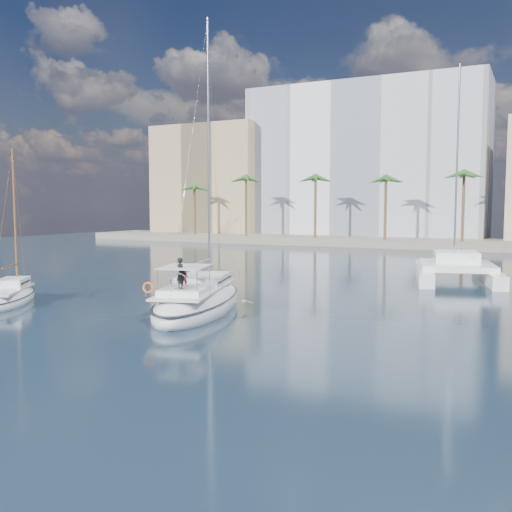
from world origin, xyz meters
The scene contains 10 objects.
ground centered at (0.00, 0.00, 0.00)m, with size 160.00×160.00×0.00m, color black.
quay centered at (0.00, 61.00, 0.60)m, with size 120.00×14.00×1.20m, color gray.
building_modern centered at (-12.00, 73.00, 14.00)m, with size 42.00×16.00×28.00m, color white.
building_tan_left centered at (-42.00, 69.00, 11.00)m, with size 22.00×14.00×22.00m, color tan.
palm_left centered at (-34.00, 57.00, 10.28)m, with size 3.60×3.60×12.30m.
palm_centre centered at (0.00, 57.00, 10.28)m, with size 3.60×3.60×12.30m.
main_sloop centered at (-2.18, -0.95, 0.57)m, with size 7.73×13.78×19.49m.
small_sloop centered at (-14.77, -4.36, 0.41)m, with size 6.13×7.75×10.99m.
catamaran centered at (10.31, 21.31, 1.17)m, with size 9.15×14.19×18.98m.
seagull centered at (0.22, 0.61, 0.49)m, with size 1.20×0.51×0.22m.
Camera 1 is at (16.56, -30.77, 6.54)m, focal length 40.00 mm.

